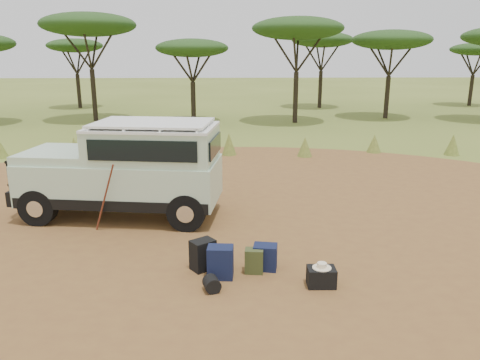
{
  "coord_description": "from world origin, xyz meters",
  "views": [
    {
      "loc": [
        -0.19,
        -9.71,
        3.98
      ],
      "look_at": [
        0.18,
        1.25,
        1.0
      ],
      "focal_mm": 35.0,
      "sensor_mm": 36.0,
      "label": 1
    }
  ],
  "objects_px": {
    "backpack_olive": "(254,261)",
    "duffel_navy": "(265,257)",
    "backpack_navy": "(220,262)",
    "walking_staff": "(105,198)",
    "backpack_black": "(203,255)",
    "hard_case": "(321,277)",
    "safari_vehicle": "(128,171)"
  },
  "relations": [
    {
      "from": "safari_vehicle",
      "to": "walking_staff",
      "type": "xyz_separation_m",
      "value": [
        -0.34,
        -1.08,
        -0.35
      ]
    },
    {
      "from": "backpack_black",
      "to": "hard_case",
      "type": "bearing_deg",
      "value": -54.87
    },
    {
      "from": "backpack_olive",
      "to": "duffel_navy",
      "type": "bearing_deg",
      "value": 38.4
    },
    {
      "from": "hard_case",
      "to": "safari_vehicle",
      "type": "bearing_deg",
      "value": 137.96
    },
    {
      "from": "backpack_navy",
      "to": "duffel_navy",
      "type": "bearing_deg",
      "value": 25.44
    },
    {
      "from": "backpack_navy",
      "to": "hard_case",
      "type": "xyz_separation_m",
      "value": [
        1.78,
        -0.38,
        -0.13
      ]
    },
    {
      "from": "backpack_olive",
      "to": "hard_case",
      "type": "bearing_deg",
      "value": -19.55
    },
    {
      "from": "safari_vehicle",
      "to": "walking_staff",
      "type": "height_order",
      "value": "safari_vehicle"
    },
    {
      "from": "walking_staff",
      "to": "backpack_black",
      "type": "distance_m",
      "value": 3.11
    },
    {
      "from": "duffel_navy",
      "to": "hard_case",
      "type": "bearing_deg",
      "value": -27.01
    },
    {
      "from": "walking_staff",
      "to": "duffel_navy",
      "type": "distance_m",
      "value": 4.08
    },
    {
      "from": "safari_vehicle",
      "to": "backpack_olive",
      "type": "relative_size",
      "value": 10.95
    },
    {
      "from": "backpack_navy",
      "to": "backpack_olive",
      "type": "height_order",
      "value": "backpack_navy"
    },
    {
      "from": "safari_vehicle",
      "to": "hard_case",
      "type": "xyz_separation_m",
      "value": [
        4.07,
        -3.84,
        -0.99
      ]
    },
    {
      "from": "walking_staff",
      "to": "duffel_navy",
      "type": "bearing_deg",
      "value": -98.1
    },
    {
      "from": "backpack_navy",
      "to": "duffel_navy",
      "type": "height_order",
      "value": "backpack_navy"
    },
    {
      "from": "backpack_navy",
      "to": "backpack_olive",
      "type": "relative_size",
      "value": 1.29
    },
    {
      "from": "walking_staff",
      "to": "duffel_navy",
      "type": "height_order",
      "value": "walking_staff"
    },
    {
      "from": "walking_staff",
      "to": "backpack_olive",
      "type": "height_order",
      "value": "walking_staff"
    },
    {
      "from": "backpack_navy",
      "to": "hard_case",
      "type": "height_order",
      "value": "backpack_navy"
    },
    {
      "from": "backpack_black",
      "to": "duffel_navy",
      "type": "height_order",
      "value": "backpack_black"
    },
    {
      "from": "backpack_black",
      "to": "safari_vehicle",
      "type": "bearing_deg",
      "value": 86.7
    },
    {
      "from": "backpack_olive",
      "to": "hard_case",
      "type": "height_order",
      "value": "backpack_olive"
    },
    {
      "from": "safari_vehicle",
      "to": "backpack_olive",
      "type": "bearing_deg",
      "value": -40.46
    },
    {
      "from": "backpack_navy",
      "to": "duffel_navy",
      "type": "relative_size",
      "value": 1.23
    },
    {
      "from": "backpack_black",
      "to": "backpack_olive",
      "type": "relative_size",
      "value": 1.25
    },
    {
      "from": "safari_vehicle",
      "to": "duffel_navy",
      "type": "bearing_deg",
      "value": -37.18
    },
    {
      "from": "backpack_olive",
      "to": "duffel_navy",
      "type": "xyz_separation_m",
      "value": [
        0.22,
        0.14,
        0.01
      ]
    },
    {
      "from": "walking_staff",
      "to": "backpack_black",
      "type": "xyz_separation_m",
      "value": [
        2.3,
        -2.03,
        -0.52
      ]
    },
    {
      "from": "duffel_navy",
      "to": "hard_case",
      "type": "height_order",
      "value": "duffel_navy"
    },
    {
      "from": "backpack_black",
      "to": "backpack_navy",
      "type": "bearing_deg",
      "value": -82.39
    },
    {
      "from": "backpack_black",
      "to": "duffel_navy",
      "type": "xyz_separation_m",
      "value": [
        1.18,
        -0.04,
        -0.05
      ]
    }
  ]
}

